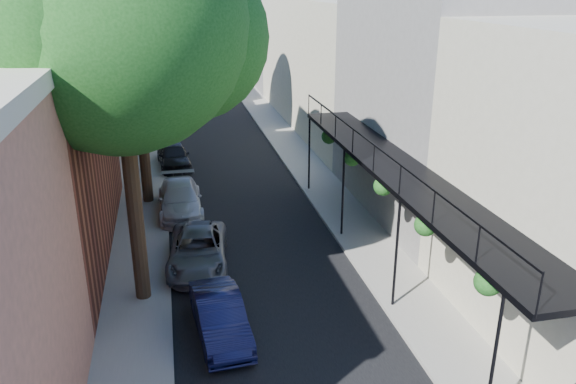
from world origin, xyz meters
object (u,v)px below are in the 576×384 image
oak_mid (143,33)px  parked_car_b (220,317)px  parked_car_c (198,250)px  oak_near (134,25)px  parked_car_e (173,155)px  parked_car_d (180,199)px

oak_mid → parked_car_b: size_ratio=2.93×
oak_mid → parked_car_c: (1.37, -6.42, -6.48)m
oak_near → oak_mid: size_ratio=1.12×
oak_mid → parked_car_c: 9.23m
oak_mid → parked_car_e: bearing=79.9°
parked_car_b → parked_car_d: bearing=89.8°
parked_car_d → parked_car_c: bearing=-85.2°
oak_near → parked_car_b: 7.91m
oak_mid → parked_car_d: bearing=-60.1°
oak_near → parked_car_b: oak_near is taller
parked_car_c → parked_car_d: parked_car_d is taller
parked_car_b → oak_near: bearing=117.7°
oak_near → oak_mid: 8.01m
oak_mid → oak_near: bearing=-89.6°
oak_mid → parked_car_c: oak_mid is taller
parked_car_b → parked_car_c: bearing=89.5°
parked_car_c → parked_car_e: bearing=98.7°
parked_car_c → parked_car_d: (-0.43, 4.78, 0.04)m
parked_car_b → parked_car_d: size_ratio=0.82×
parked_car_e → parked_car_b: bearing=-91.6°
parked_car_c → parked_car_e: size_ratio=1.10×
oak_near → parked_car_c: size_ratio=2.77×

